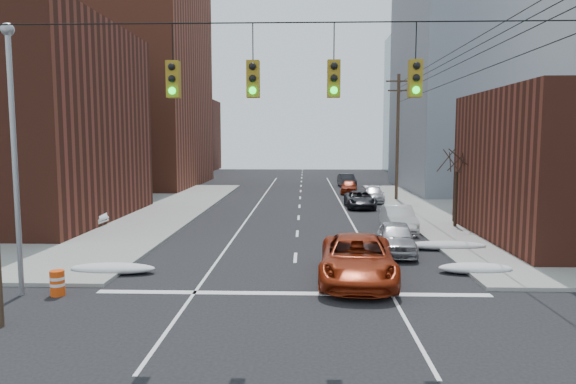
# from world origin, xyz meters

# --- Properties ---
(ground) EXTENTS (160.00, 160.00, 0.00)m
(ground) POSITION_xyz_m (0.00, 0.00, 0.00)
(ground) COLOR black
(ground) RESTS_ON ground
(building_brick_tall) EXTENTS (24.00, 20.00, 30.00)m
(building_brick_tall) POSITION_xyz_m (-24.00, 48.00, 15.00)
(building_brick_tall) COLOR brown
(building_brick_tall) RESTS_ON ground
(building_brick_far) EXTENTS (22.00, 18.00, 12.00)m
(building_brick_far) POSITION_xyz_m (-26.00, 74.00, 6.00)
(building_brick_far) COLOR #532418
(building_brick_far) RESTS_ON ground
(building_office) EXTENTS (22.00, 20.00, 25.00)m
(building_office) POSITION_xyz_m (22.00, 44.00, 12.50)
(building_office) COLOR gray
(building_office) RESTS_ON ground
(building_glass) EXTENTS (20.00, 18.00, 22.00)m
(building_glass) POSITION_xyz_m (24.00, 70.00, 11.00)
(building_glass) COLOR gray
(building_glass) RESTS_ON ground
(utility_pole_far) EXTENTS (2.20, 0.28, 11.00)m
(utility_pole_far) POSITION_xyz_m (8.50, 34.00, 5.78)
(utility_pole_far) COLOR #473323
(utility_pole_far) RESTS_ON ground
(traffic_signals) EXTENTS (17.00, 0.42, 2.02)m
(traffic_signals) POSITION_xyz_m (0.10, 2.97, 7.17)
(traffic_signals) COLOR black
(traffic_signals) RESTS_ON ground
(street_light) EXTENTS (0.44, 0.44, 9.32)m
(street_light) POSITION_xyz_m (-9.50, 6.00, 5.54)
(street_light) COLOR gray
(street_light) RESTS_ON ground
(bare_tree) EXTENTS (2.09, 2.20, 4.93)m
(bare_tree) POSITION_xyz_m (9.59, 20.00, 2.32)
(bare_tree) COLOR black
(bare_tree) RESTS_ON ground
(snow_nw) EXTENTS (3.50, 1.08, 0.42)m
(snow_nw) POSITION_xyz_m (-7.40, 9.00, 0.21)
(snow_nw) COLOR silver
(snow_nw) RESTS_ON ground
(snow_ne) EXTENTS (3.00, 1.08, 0.42)m
(snow_ne) POSITION_xyz_m (7.40, 9.50, 0.21)
(snow_ne) COLOR silver
(snow_ne) RESTS_ON ground
(snow_east_far) EXTENTS (4.00, 1.08, 0.42)m
(snow_east_far) POSITION_xyz_m (7.40, 14.00, 0.21)
(snow_east_far) COLOR silver
(snow_east_far) RESTS_ON ground
(red_pickup) EXTENTS (3.28, 6.35, 1.71)m
(red_pickup) POSITION_xyz_m (2.46, 8.28, 0.86)
(red_pickup) COLOR maroon
(red_pickup) RESTS_ON ground
(parked_car_a) EXTENTS (2.20, 4.56, 1.50)m
(parked_car_a) POSITION_xyz_m (4.80, 13.09, 0.75)
(parked_car_a) COLOR #A9A9AE
(parked_car_a) RESTS_ON ground
(parked_car_b) EXTENTS (1.59, 4.56, 1.50)m
(parked_car_b) POSITION_xyz_m (5.98, 19.03, 0.75)
(parked_car_b) COLOR silver
(parked_car_b) RESTS_ON ground
(parked_car_c) EXTENTS (2.25, 4.79, 1.32)m
(parked_car_c) POSITION_xyz_m (4.80, 29.28, 0.66)
(parked_car_c) COLOR black
(parked_car_c) RESTS_ON ground
(parked_car_d) EXTENTS (2.19, 4.56, 1.28)m
(parked_car_d) POSITION_xyz_m (6.40, 33.21, 0.64)
(parked_car_d) COLOR #B3B3B8
(parked_car_d) RESTS_ON ground
(parked_car_e) EXTENTS (2.04, 4.15, 1.36)m
(parked_car_e) POSITION_xyz_m (4.83, 39.79, 0.68)
(parked_car_e) COLOR maroon
(parked_car_e) RESTS_ON ground
(parked_car_f) EXTENTS (1.95, 4.66, 1.50)m
(parked_car_f) POSITION_xyz_m (5.16, 46.69, 0.75)
(parked_car_f) COLOR black
(parked_car_f) RESTS_ON ground
(lot_car_a) EXTENTS (4.03, 1.57, 1.31)m
(lot_car_a) POSITION_xyz_m (-13.89, 19.64, 0.80)
(lot_car_a) COLOR white
(lot_car_a) RESTS_ON sidewalk_nw
(lot_car_b) EXTENTS (4.99, 2.65, 1.33)m
(lot_car_b) POSITION_xyz_m (-15.73, 29.59, 0.82)
(lot_car_b) COLOR #9D9EA2
(lot_car_b) RESTS_ON sidewalk_nw
(lot_car_d) EXTENTS (4.29, 2.43, 1.38)m
(lot_car_d) POSITION_xyz_m (-18.57, 25.14, 0.84)
(lot_car_d) COLOR #B0B0B5
(lot_car_d) RESTS_ON sidewalk_nw
(construction_barrel) EXTENTS (0.64, 0.64, 0.89)m
(construction_barrel) POSITION_xyz_m (-8.23, 6.02, 0.46)
(construction_barrel) COLOR #E6440C
(construction_barrel) RESTS_ON ground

